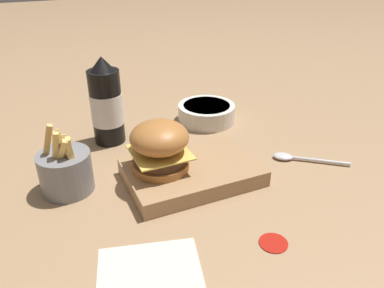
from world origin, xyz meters
name	(u,v)px	position (x,y,z in m)	size (l,w,h in m)	color
ground_plane	(178,175)	(0.00, 0.00, 0.00)	(6.00, 6.00, 0.00)	#9E7A56
serving_board	(192,172)	(-0.02, 0.03, 0.02)	(0.27, 0.18, 0.03)	#A37A51
burger	(160,146)	(0.04, 0.01, 0.09)	(0.12, 0.12, 0.10)	#AD6B33
ketchup_bottle	(106,105)	(0.09, -0.22, 0.10)	(0.08, 0.08, 0.21)	black
fries_basket	(66,171)	(0.22, -0.04, 0.04)	(0.10, 0.10, 0.14)	slate
side_bowl	(206,112)	(-0.18, -0.22, 0.03)	(0.16, 0.16, 0.05)	silver
spoon	(293,157)	(-0.26, 0.05, 0.01)	(0.15, 0.12, 0.01)	silver
ketchup_puddle	(273,243)	(-0.06, 0.26, 0.00)	(0.05, 0.05, 0.00)	#B21E14
parchment_square	(150,280)	(0.15, 0.25, 0.00)	(0.19, 0.19, 0.00)	beige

